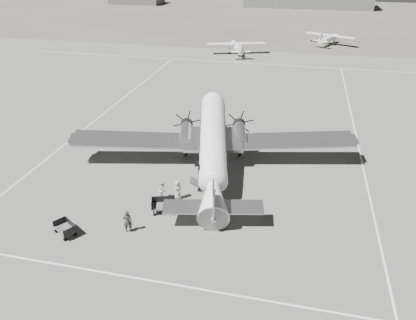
% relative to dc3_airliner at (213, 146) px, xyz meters
% --- Properties ---
extents(ground, '(260.00, 260.00, 0.00)m').
position_rel_dc3_airliner_xyz_m(ground, '(1.63, -0.41, -2.58)').
color(ground, slate).
rests_on(ground, ground).
extents(taxi_line_near, '(60.00, 0.15, 0.01)m').
position_rel_dc3_airliner_xyz_m(taxi_line_near, '(1.63, -14.41, -2.57)').
color(taxi_line_near, white).
rests_on(taxi_line_near, ground).
extents(taxi_line_right, '(0.15, 80.00, 0.01)m').
position_rel_dc3_airliner_xyz_m(taxi_line_right, '(13.63, -0.41, -2.57)').
color(taxi_line_right, white).
rests_on(taxi_line_right, ground).
extents(taxi_line_left, '(0.15, 60.00, 0.01)m').
position_rel_dc3_airliner_xyz_m(taxi_line_left, '(-16.37, 9.59, -2.57)').
color(taxi_line_left, white).
rests_on(taxi_line_left, ground).
extents(taxi_line_horizon, '(90.00, 0.15, 0.01)m').
position_rel_dc3_airliner_xyz_m(taxi_line_horizon, '(1.63, 39.59, -2.57)').
color(taxi_line_horizon, white).
rests_on(taxi_line_horizon, ground).
extents(grass_infield, '(260.00, 90.00, 0.01)m').
position_rel_dc3_airliner_xyz_m(grass_infield, '(1.63, 94.59, -2.57)').
color(grass_infield, '#59574B').
rests_on(grass_infield, ground).
extents(dc3_airliner, '(30.47, 24.20, 5.15)m').
position_rel_dc3_airliner_xyz_m(dc3_airliner, '(0.00, 0.00, 0.00)').
color(dc3_airliner, '#BABABD').
rests_on(dc3_airliner, ground).
extents(light_plane_left, '(13.55, 12.22, 2.33)m').
position_rel_dc3_airliner_xyz_m(light_plane_left, '(-5.44, 45.75, -1.41)').
color(light_plane_left, white).
rests_on(light_plane_left, ground).
extents(light_plane_right, '(13.62, 12.68, 2.25)m').
position_rel_dc3_airliner_xyz_m(light_plane_right, '(12.06, 58.52, -1.45)').
color(light_plane_right, white).
rests_on(light_plane_right, ground).
extents(baggage_cart_near, '(2.25, 1.87, 1.09)m').
position_rel_dc3_airliner_xyz_m(baggage_cart_near, '(-2.37, -7.16, -2.03)').
color(baggage_cart_near, '#515151').
rests_on(baggage_cart_near, ground).
extents(baggage_cart_far, '(2.10, 1.94, 0.97)m').
position_rel_dc3_airliner_xyz_m(baggage_cart_far, '(-8.34, -11.45, -2.09)').
color(baggage_cart_far, '#515151').
rests_on(baggage_cart_far, ground).
extents(ground_crew, '(0.77, 0.63, 1.80)m').
position_rel_dc3_airliner_xyz_m(ground_crew, '(-4.08, -10.10, -1.68)').
color(ground_crew, '#2E2E2E').
rests_on(ground_crew, ground).
extents(ramp_agent, '(0.68, 0.84, 1.61)m').
position_rel_dc3_airliner_xyz_m(ramp_agent, '(-3.01, -5.36, -1.77)').
color(ramp_agent, silver).
rests_on(ramp_agent, ground).
extents(passenger, '(0.69, 0.91, 1.68)m').
position_rel_dc3_airliner_xyz_m(passenger, '(-1.82, -5.11, -1.73)').
color(passenger, '#B7B7B5').
rests_on(passenger, ground).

